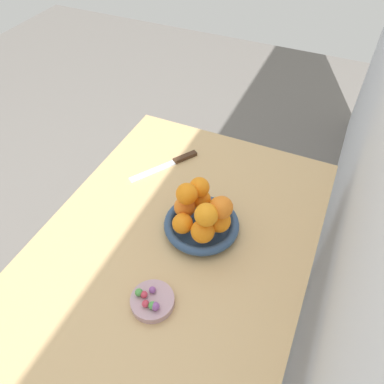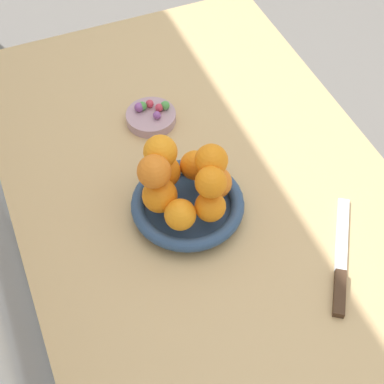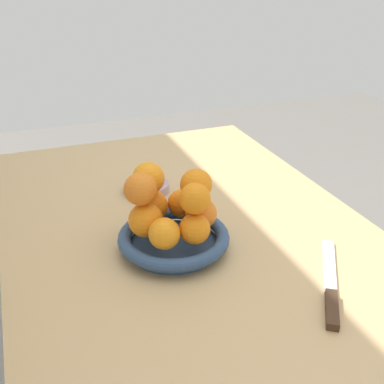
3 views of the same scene
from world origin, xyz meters
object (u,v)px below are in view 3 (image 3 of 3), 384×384
orange_7 (140,189)px  candy_ball_5 (139,177)px  knife (331,287)px  orange_4 (195,229)px  fruit_bowl (174,239)px  candy_ball_1 (154,178)px  candy_dish (146,187)px  candy_ball_0 (151,182)px  orange_2 (146,220)px  candy_ball_4 (146,176)px  orange_8 (195,199)px  orange_3 (164,234)px  orange_0 (182,203)px  candy_ball_2 (158,177)px  orange_6 (196,185)px  dining_table (184,254)px  orange_1 (152,206)px  orange_9 (148,178)px  orange_5 (201,214)px  candy_ball_3 (136,177)px

orange_7 → candy_ball_5: 0.30m
knife → orange_4: bearing=48.2°
fruit_bowl → candy_ball_1: size_ratio=12.07×
candy_dish → candy_ball_0: (-0.02, -0.01, 0.02)m
orange_2 → candy_ball_4: orange_2 is taller
candy_ball_4 → fruit_bowl: bearing=174.8°
orange_4 → knife: 0.26m
orange_2 → orange_8: size_ratio=1.14×
orange_3 → orange_4: size_ratio=1.01×
orange_0 → candy_ball_2: size_ratio=2.88×
orange_2 → candy_ball_1: orange_2 is taller
candy_dish → orange_6: 0.29m
candy_ball_0 → candy_dish: bearing=24.5°
orange_0 → orange_8: 0.11m
orange_2 → orange_6: (-0.01, -0.10, 0.06)m
orange_2 → knife: bearing=-130.3°
dining_table → orange_0: bearing=157.1°
candy_dish → orange_0: bearing=-175.8°
candy_ball_5 → orange_6: bearing=-172.4°
orange_2 → orange_6: orange_6 is taller
dining_table → orange_4: (-0.15, 0.03, 0.16)m
orange_1 → orange_8: bearing=-151.8°
orange_3 → candy_ball_5: 0.34m
orange_3 → orange_6: 0.11m
orange_4 → candy_ball_2: 0.32m
orange_8 → orange_9: size_ratio=0.92×
orange_9 → knife: bearing=-137.9°
orange_5 → orange_7: size_ratio=1.01×
orange_3 → orange_5: size_ratio=0.95×
orange_1 → candy_ball_1: 0.22m
orange_4 → candy_ball_3: (0.34, 0.02, -0.04)m
candy_ball_2 → orange_6: bearing=178.9°
orange_7 → candy_ball_1: size_ratio=3.40×
fruit_bowl → orange_7: (0.01, 0.06, 0.12)m
orange_1 → candy_ball_5: bearing=-8.6°
orange_9 → candy_ball_5: orange_9 is taller
orange_5 → knife: (-0.22, -0.16, -0.07)m
candy_ball_3 → candy_ball_4: (0.00, -0.03, -0.00)m
knife → orange_5: bearing=36.2°
orange_0 → orange_2: 0.10m
candy_ball_0 → orange_8: bearing=179.8°
orange_1 → candy_ball_4: size_ratio=3.66×
orange_8 → candy_ball_4: orange_8 is taller
candy_dish → orange_7: (-0.25, 0.08, 0.13)m
orange_6 → candy_ball_5: size_ratio=3.02×
fruit_bowl → orange_6: (-0.00, -0.05, 0.11)m
candy_ball_4 → knife: 0.54m
candy_ball_0 → candy_ball_1: size_ratio=0.96×
orange_8 → candy_ball_1: size_ratio=3.20×
orange_1 → orange_9: 0.07m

